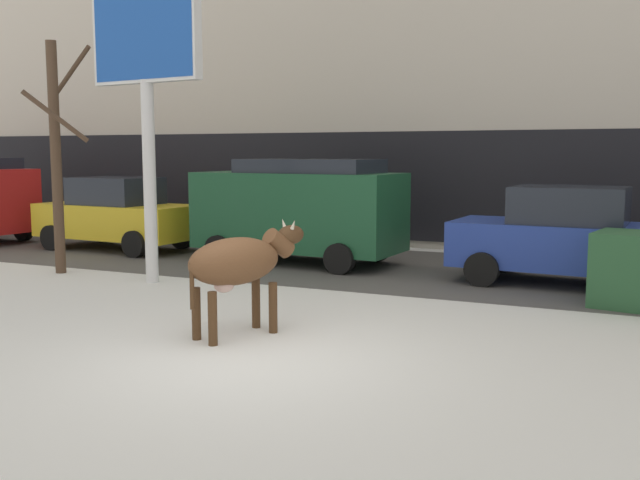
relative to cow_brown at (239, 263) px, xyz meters
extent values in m
plane|color=white|center=(0.67, -0.90, -0.99)|extent=(120.00, 120.00, 0.00)
cube|color=#514F4C|center=(0.67, 6.21, -0.99)|extent=(60.00, 5.60, 0.01)
cube|color=beige|center=(0.67, 12.59, 5.51)|extent=(44.00, 6.00, 13.00)
cube|color=black|center=(0.67, 9.54, 0.61)|extent=(43.12, 0.10, 2.80)
ellipsoid|color=brown|center=(-0.03, -0.06, 0.03)|extent=(1.12, 1.52, 0.64)
cylinder|color=#472D19|center=(-0.01, 0.46, -0.64)|extent=(0.12, 0.12, 0.70)
cylinder|color=#472D19|center=(0.35, 0.30, -0.64)|extent=(0.12, 0.12, 0.70)
cylinder|color=#472D19|center=(-0.41, -0.43, -0.64)|extent=(0.12, 0.12, 0.70)
cylinder|color=#472D19|center=(-0.05, -0.59, -0.64)|extent=(0.12, 0.12, 0.70)
cylinder|color=brown|center=(0.28, 0.62, 0.21)|extent=(0.43, 0.54, 0.44)
ellipsoid|color=#472D19|center=(0.37, 0.82, 0.31)|extent=(0.40, 0.50, 0.28)
cone|color=beige|center=(0.25, 0.83, 0.47)|extent=(0.13, 0.10, 0.15)
cone|color=beige|center=(0.45, 0.74, 0.47)|extent=(0.13, 0.10, 0.15)
cylinder|color=#472D19|center=(-0.30, -0.67, -0.22)|extent=(0.06, 0.06, 0.60)
ellipsoid|color=beige|center=(-0.10, -0.22, -0.27)|extent=(0.33, 0.35, 0.20)
cylinder|color=silver|center=(-3.58, 2.78, 0.91)|extent=(0.24, 0.24, 3.80)
cube|color=silver|center=(-3.58, 2.78, 3.66)|extent=(2.53, 0.49, 1.82)
cube|color=#1E51B2|center=(-3.58, 2.75, 3.66)|extent=(2.40, 0.44, 1.70)
cylinder|color=black|center=(-10.93, 6.59, -0.67)|extent=(0.65, 0.26, 0.64)
cube|color=gold|center=(-7.24, 6.17, -0.25)|extent=(4.30, 2.01, 0.84)
cube|color=#1E232D|center=(-7.24, 6.17, 0.51)|extent=(2.09, 1.67, 0.68)
cylinder|color=black|center=(-5.83, 6.97, -0.67)|extent=(0.65, 0.26, 0.64)
cylinder|color=black|center=(-5.94, 5.21, -0.67)|extent=(0.65, 0.26, 0.64)
cylinder|color=black|center=(-8.55, 7.14, -0.67)|extent=(0.65, 0.26, 0.64)
cylinder|color=black|center=(-8.66, 5.38, -0.67)|extent=(0.65, 0.26, 0.64)
cube|color=#194C2D|center=(-2.07, 6.08, 0.18)|extent=(4.71, 2.18, 1.70)
cube|color=#1E232D|center=(-1.77, 6.06, 1.18)|extent=(3.10, 1.85, 0.30)
cylinder|color=black|center=(-0.52, 6.94, -0.67)|extent=(0.65, 0.26, 0.64)
cylinder|color=black|center=(-0.64, 5.04, -0.67)|extent=(0.65, 0.26, 0.64)
cylinder|color=black|center=(-3.51, 7.12, -0.67)|extent=(0.65, 0.26, 0.64)
cylinder|color=black|center=(-3.62, 5.22, -0.67)|extent=(0.65, 0.26, 0.64)
cube|color=#233D9E|center=(3.69, 5.70, -0.25)|extent=(4.30, 2.01, 0.84)
cube|color=#1E232D|center=(3.69, 5.70, 0.51)|extent=(2.09, 1.67, 0.68)
cylinder|color=black|center=(2.38, 6.66, -0.67)|extent=(0.65, 0.26, 0.64)
cylinder|color=black|center=(2.27, 4.90, -0.67)|extent=(0.65, 0.26, 0.64)
cylinder|color=#282833|center=(-6.75, 9.36, -0.55)|extent=(0.24, 0.24, 0.88)
cube|color=#232328|center=(-6.75, 9.36, 0.21)|extent=(0.36, 0.22, 0.64)
sphere|color=tan|center=(-6.75, 9.36, 0.64)|extent=(0.20, 0.20, 0.20)
cylinder|color=#4C3828|center=(-5.95, 2.86, 1.34)|extent=(0.21, 0.21, 4.67)
cylinder|color=#4C3828|center=(-5.96, 3.37, 3.09)|extent=(1.09, 0.12, 1.09)
cylinder|color=#4C3828|center=(-5.53, 2.47, 2.16)|extent=(0.90, 0.95, 1.00)
camera|label=1|loc=(4.85, -8.15, 1.47)|focal=39.96mm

